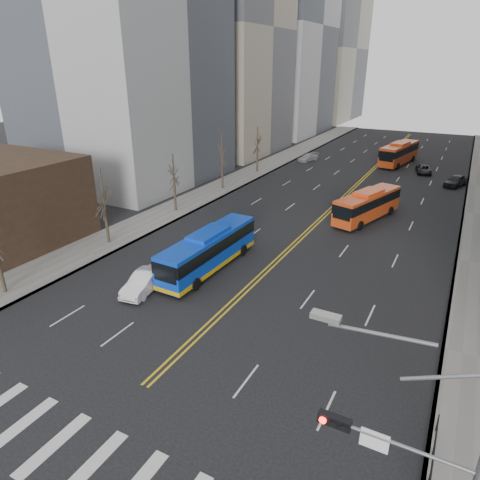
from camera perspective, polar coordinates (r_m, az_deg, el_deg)
The scene contains 15 objects.
ground at distance 22.79m, azimuth -21.49°, elevation -25.12°, with size 220.00×220.00×0.00m, color black.
sidewalk_left at distance 63.60m, azimuth -0.90°, elevation 7.82°, with size 5.00×130.00×0.15m, color gray.
crosswalk at distance 22.78m, azimuth -21.49°, elevation -25.11°, with size 26.70×4.00×0.01m.
centerline at distance 67.18m, azimuth 15.93°, elevation 7.70°, with size 0.55×100.00×0.01m.
office_towers at distance 78.79m, azimuth 20.60°, elevation 26.90°, with size 83.00×134.00×58.00m.
signal_mast at distance 15.76m, azimuth 23.06°, elevation -26.37°, with size 5.37×0.37×9.39m.
pedestrian_railing at distance 21.46m, azimuth 24.16°, elevation -26.16°, with size 0.06×6.06×1.02m.
street_trees at distance 49.28m, azimuth 2.74°, elevation 9.16°, with size 35.20×47.20×7.60m.
blue_bus at distance 36.05m, azimuth -4.18°, elevation -1.23°, with size 2.96×11.68×3.39m.
red_bus_near at distance 49.47m, azimuth 16.64°, elevation 4.67°, with size 5.36×10.79×3.36m.
red_bus_far at distance 79.65m, azimuth 20.46°, elevation 10.93°, with size 4.85×12.19×3.75m.
car_white at distance 33.67m, azimuth -12.65°, elevation -5.47°, with size 1.64×4.71×1.55m, color silver.
car_dark_mid at distance 68.26m, azimuth 26.81°, elevation 7.05°, with size 1.87×4.66×1.59m, color black.
car_silver at distance 78.49m, azimuth 9.05°, elevation 10.83°, with size 1.82×4.48×1.30m, color #A8A7AC.
car_dark_far at distance 74.47m, azimuth 23.30°, elevation 8.63°, with size 2.10×4.55×1.26m, color black.
Camera 1 is at (13.25, -8.81, 16.31)m, focal length 32.00 mm.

